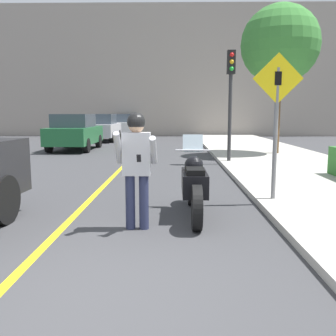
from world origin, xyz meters
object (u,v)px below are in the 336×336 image
Objects in this scene: parked_car_silver at (102,127)px; parked_car_white at (126,125)px; person_biker at (137,159)px; crossing_sign at (276,112)px; parked_car_green at (75,132)px; traffic_light at (231,85)px; motorcycle at (194,185)px; street_tree at (280,45)px.

parked_car_silver is 5.54m from parked_car_white.
crossing_sign reaches higher than person_biker.
parked_car_green is 1.00× the size of parked_car_silver.
person_biker is 7.79m from traffic_light.
motorcycle is 6.99m from traffic_light.
crossing_sign is 0.63× the size of parked_car_white.
street_tree is at bearing -14.76° from parked_car_green.
parked_car_white reaches higher than motorcycle.
motorcycle is at bearing -152.63° from crossing_sign.
motorcycle is 2.09m from crossing_sign.
parked_car_green is at bearing 143.04° from traffic_light.
street_tree is at bearing 67.43° from motorcycle.
street_tree reaches higher than crossing_sign.
person_biker reaches higher than motorcycle.
person_biker is 0.30× the size of street_tree.
street_tree reaches higher than parked_car_green.
parked_car_white is at bearing 108.90° from traffic_light.
traffic_light is 0.86× the size of parked_car_white.
person_biker is 12.83m from parked_car_green.
parked_car_green is at bearing 108.78° from person_biker.
person_biker is at bearing -71.22° from parked_car_green.
street_tree reaches higher than parked_car_white.
parked_car_white is at bearing 97.67° from person_biker.
street_tree is 1.38× the size of parked_car_silver.
parked_car_green is (-8.77, 2.31, -3.50)m from street_tree.
motorcycle is 0.62× the size of traffic_light.
motorcycle is 0.54× the size of parked_car_green.
motorcycle is 17.87m from parked_car_silver.
crossing_sign reaches higher than motorcycle.
parked_car_silver reaches higher than motorcycle.
person_biker is 0.41× the size of parked_car_silver.
street_tree is 1.38× the size of parked_car_green.
motorcycle is 0.85× the size of crossing_sign.
crossing_sign is 8.99m from street_tree.
street_tree is at bearing 48.89° from traffic_light.
motorcycle is at bearing -74.21° from parked_car_silver.
crossing_sign is at bearing 32.80° from person_biker.
parked_car_silver is at bearing 111.26° from crossing_sign.
crossing_sign is (1.52, 0.79, 1.19)m from motorcycle.
street_tree is 16.06m from parked_car_white.
person_biker is 2.93m from crossing_sign.
person_biker is at bearing -115.29° from street_tree.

